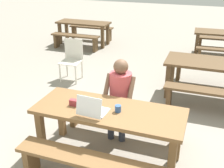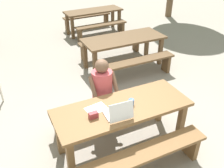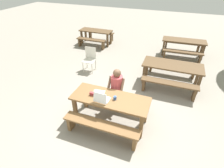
% 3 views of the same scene
% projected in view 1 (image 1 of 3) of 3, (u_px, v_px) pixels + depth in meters
% --- Properties ---
extents(ground_plane, '(30.00, 30.00, 0.00)m').
position_uv_depth(ground_plane, '(109.00, 157.00, 3.96)').
color(ground_plane, gray).
extents(picnic_table_front, '(1.99, 0.77, 0.77)m').
position_uv_depth(picnic_table_front, '(109.00, 117.00, 3.69)').
color(picnic_table_front, brown).
rests_on(picnic_table_front, ground).
extents(bench_near, '(1.88, 0.30, 0.45)m').
position_uv_depth(bench_near, '(91.00, 166.00, 3.29)').
color(bench_near, brown).
rests_on(bench_near, ground).
extents(bench_far, '(1.88, 0.30, 0.45)m').
position_uv_depth(bench_far, '(123.00, 115.00, 4.35)').
color(bench_far, brown).
rests_on(bench_far, ground).
extents(laptop, '(0.36, 0.33, 0.27)m').
position_uv_depth(laptop, '(92.00, 109.00, 3.51)').
color(laptop, white).
rests_on(laptop, picnic_table_front).
extents(small_pouch, '(0.12, 0.07, 0.09)m').
position_uv_depth(small_pouch, '(74.00, 103.00, 3.72)').
color(small_pouch, '#993338').
rests_on(small_pouch, picnic_table_front).
extents(paper_sheet, '(0.32, 0.25, 0.00)m').
position_uv_depth(paper_sheet, '(87.00, 101.00, 3.85)').
color(paper_sheet, white).
rests_on(paper_sheet, picnic_table_front).
extents(coffee_mug, '(0.08, 0.08, 0.09)m').
position_uv_depth(coffee_mug, '(118.00, 109.00, 3.57)').
color(coffee_mug, '#335693').
rests_on(coffee_mug, picnic_table_front).
extents(person_seated, '(0.44, 0.42, 1.25)m').
position_uv_depth(person_seated, '(120.00, 92.00, 4.18)').
color(person_seated, '#333847').
rests_on(person_seated, ground).
extents(plastic_chair, '(0.47, 0.47, 0.92)m').
position_uv_depth(plastic_chair, '(72.00, 59.00, 6.36)').
color(plastic_chair, silver).
rests_on(plastic_chair, ground).
extents(picnic_table_mid, '(1.69, 0.66, 0.73)m').
position_uv_depth(picnic_table_mid, '(83.00, 26.00, 8.96)').
color(picnic_table_mid, brown).
rests_on(picnic_table_mid, ground).
extents(bench_mid_south, '(1.53, 0.30, 0.46)m').
position_uv_depth(bench_mid_south, '(75.00, 39.00, 8.55)').
color(bench_mid_south, brown).
rests_on(bench_mid_south, ground).
extents(bench_mid_north, '(1.53, 0.30, 0.46)m').
position_uv_depth(bench_mid_north, '(91.00, 30.00, 9.60)').
color(bench_mid_north, brown).
rests_on(bench_mid_north, ground).
extents(picnic_table_rear, '(1.99, 0.83, 0.75)m').
position_uv_depth(picnic_table_rear, '(218.00, 68.00, 5.39)').
color(picnic_table_rear, brown).
rests_on(picnic_table_rear, ground).
extents(bench_rear_south, '(1.79, 0.31, 0.47)m').
position_uv_depth(bench_rear_south, '(215.00, 97.00, 4.90)').
color(bench_rear_south, brown).
rests_on(bench_rear_south, ground).
extents(bench_rear_north, '(1.79, 0.31, 0.47)m').
position_uv_depth(bench_rear_north, '(216.00, 69.00, 6.13)').
color(bench_rear_north, brown).
rests_on(bench_rear_north, ground).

